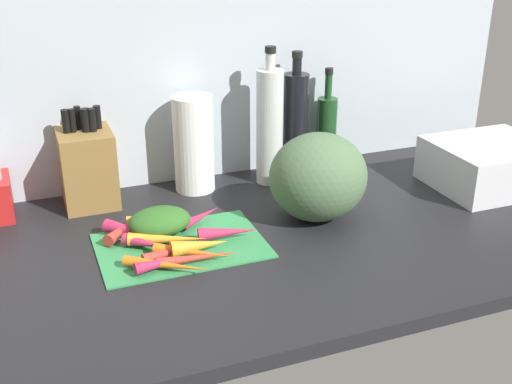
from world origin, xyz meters
The scene contains 24 objects.
ground_plane centered at (0.00, 0.00, -1.50)cm, with size 170.00×80.00×3.00cm, color black.
wall_back centered at (0.00, 38.50, 30.00)cm, with size 170.00×3.00×60.00cm, color #ADB7C1.
cutting_board centered at (-19.69, 0.62, 0.40)cm, with size 35.05×23.79×0.80cm, color #338C4C.
carrot_0 centered at (-12.85, 9.07, 2.02)cm, with size 2.44×2.44×12.07cm, color #B2264C.
carrot_1 centered at (-27.19, 0.84, 2.14)cm, with size 2.68×2.68×10.18cm, color #B2264C.
carrot_2 centered at (-22.05, -4.18, 1.93)cm, with size 2.27×2.27×14.11cm, color red.
carrot_3 centered at (-28.43, 6.45, 2.36)cm, with size 3.13×3.13×14.39cm, color #B2264C.
carrot_4 centered at (-30.11, 9.31, 2.12)cm, with size 2.64×2.64×12.53cm, color red.
carrot_5 centered at (-18.99, -6.27, 2.00)cm, with size 2.40×2.40×16.36cm, color orange.
carrot_6 centered at (-17.08, -4.97, 2.59)cm, with size 3.58×3.58×11.91cm, color orange.
carrot_7 centered at (-25.10, -8.14, 2.04)cm, with size 2.47×2.47×12.38cm, color #B2264C.
carrot_8 centered at (-20.34, 10.74, 1.96)cm, with size 2.33×2.33×17.52cm, color orange.
carrot_9 centered at (-9.59, -1.04, 2.35)cm, with size 3.10×3.10×12.99cm, color #B2264C.
carrot_10 centered at (-22.46, 0.83, 2.23)cm, with size 2.87×2.87×16.50cm, color orange.
carrot_11 centered at (-18.42, -8.47, 1.86)cm, with size 2.12×2.12×16.90cm, color red.
carrot_12 centered at (-24.97, -9.27, 1.89)cm, with size 2.18×2.18×17.84cm, color orange.
carrot_greens_pile centered at (-22.69, 6.75, 3.69)cm, with size 13.65×10.50×5.78cm, color #2D6023.
winter_squash centered at (13.48, 3.13, 10.18)cm, with size 22.66×20.98×20.36cm, color #4C6B47.
knife_block centered at (-34.43, 30.71, 9.52)cm, with size 12.45×15.49×23.88cm.
paper_towel_roll centered at (-8.21, 29.50, 12.18)cm, with size 10.05×10.05×24.37cm, color white.
bottle_0 centered at (11.49, 27.52, 15.29)cm, with size 6.92×6.92×35.45cm.
bottle_1 centered at (20.31, 31.04, 14.06)cm, with size 6.70×6.70×32.99cm.
bottle_2 centered at (30.30, 32.36, 10.43)cm, with size 5.47×5.47×27.61cm.
dish_rack centered at (63.31, 4.58, 5.76)cm, with size 28.55×24.61×11.52cm, color silver.
Camera 1 is at (-47.69, -116.96, 64.99)cm, focal length 44.82 mm.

